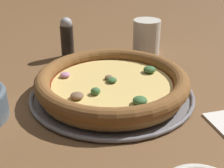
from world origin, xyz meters
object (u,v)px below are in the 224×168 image
Objects in this scene: pizza_tray at (112,93)px; pepper_shaker at (67,38)px; drinking_cup at (146,37)px; pizza at (112,82)px.

pizza_tray is 0.27m from pepper_shaker.
drinking_cup is 0.88× the size of pepper_shaker.
pepper_shaker is (-0.07, -0.21, 0.01)m from drinking_cup.
drinking_cup reaches higher than pizza.
pizza is 2.88× the size of pepper_shaker.
pizza is 0.26m from pepper_shaker.
pizza_tray is at bearing 168.06° from pizza.
drinking_cup is at bearing 71.21° from pepper_shaker.
pizza_tray is 0.03m from pizza.
pepper_shaker is (-0.26, -0.01, 0.05)m from pizza_tray.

